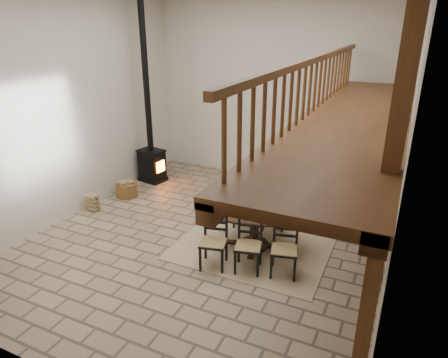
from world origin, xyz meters
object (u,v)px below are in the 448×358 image
at_px(dining_table, 253,230).
at_px(log_basket, 127,189).
at_px(log_stack, 93,202).
at_px(wood_stove, 150,143).

relative_size(dining_table, log_basket, 4.40).
distance_m(log_basket, log_stack, 1.06).
distance_m(dining_table, wood_stove, 4.65).
distance_m(wood_stove, log_basket, 1.52).
height_order(dining_table, log_basket, dining_table).
distance_m(wood_stove, log_stack, 2.44).
bearing_deg(log_stack, wood_stove, 85.10).
height_order(log_basket, log_stack, log_basket).
bearing_deg(log_basket, dining_table, -14.89).
height_order(dining_table, wood_stove, wood_stove).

